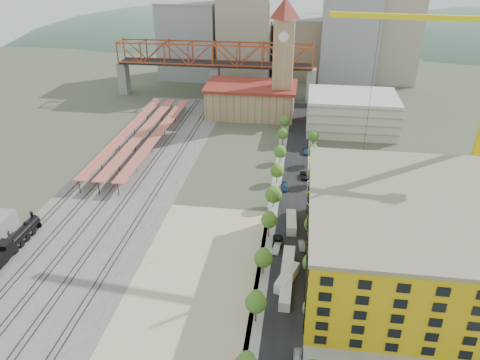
# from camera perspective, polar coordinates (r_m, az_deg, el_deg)

# --- Properties ---
(ground) EXTENTS (400.00, 400.00, 0.00)m
(ground) POSITION_cam_1_polar(r_m,az_deg,el_deg) (129.38, -0.77, -4.06)
(ground) COLOR #474C38
(ground) RESTS_ON ground
(ballast_strip) EXTENTS (36.00, 165.00, 0.06)m
(ballast_strip) POSITION_cam_1_polar(r_m,az_deg,el_deg) (152.94, -13.21, 0.42)
(ballast_strip) COLOR #605E59
(ballast_strip) RESTS_ON ground
(dirt_lot) EXTENTS (28.00, 67.00, 0.06)m
(dirt_lot) POSITION_cam_1_polar(r_m,az_deg,el_deg) (104.90, -5.66, -12.77)
(dirt_lot) COLOR tan
(dirt_lot) RESTS_ON ground
(street_asphalt) EXTENTS (12.00, 170.00, 0.06)m
(street_asphalt) POSITION_cam_1_polar(r_m,az_deg,el_deg) (141.22, 6.59, -1.36)
(street_asphalt) COLOR black
(street_asphalt) RESTS_ON ground
(sidewalk_west) EXTENTS (3.00, 170.00, 0.04)m
(sidewalk_west) POSITION_cam_1_polar(r_m,az_deg,el_deg) (141.37, 4.36, -1.22)
(sidewalk_west) COLOR gray
(sidewalk_west) RESTS_ON ground
(sidewalk_east) EXTENTS (3.00, 170.00, 0.04)m
(sidewalk_east) POSITION_cam_1_polar(r_m,az_deg,el_deg) (141.29, 8.81, -1.51)
(sidewalk_east) COLOR gray
(sidewalk_east) RESTS_ON ground
(construction_pad) EXTENTS (50.00, 90.00, 0.06)m
(construction_pad) POSITION_cam_1_polar(r_m,az_deg,el_deg) (115.12, 20.71, -10.56)
(construction_pad) COLOR gray
(construction_pad) RESTS_ON ground
(rail_tracks) EXTENTS (26.56, 160.00, 0.18)m
(rail_tracks) POSITION_cam_1_polar(r_m,az_deg,el_deg) (153.53, -13.84, 0.50)
(rail_tracks) COLOR #382B23
(rail_tracks) RESTS_ON ground
(platform_canopies) EXTENTS (16.00, 80.00, 4.12)m
(platform_canopies) POSITION_cam_1_polar(r_m,az_deg,el_deg) (176.50, -11.85, 5.67)
(platform_canopies) COLOR #C6614C
(platform_canopies) RESTS_ON ground
(station_hall) EXTENTS (38.00, 24.00, 13.10)m
(station_hall) POSITION_cam_1_polar(r_m,az_deg,el_deg) (201.76, 1.37, 9.79)
(station_hall) COLOR tan
(station_hall) RESTS_ON ground
(clock_tower) EXTENTS (12.00, 12.00, 52.00)m
(clock_tower) POSITION_cam_1_polar(r_m,az_deg,el_deg) (193.26, 5.35, 15.66)
(clock_tower) COLOR tan
(clock_tower) RESTS_ON ground
(parking_garage) EXTENTS (34.00, 26.00, 14.00)m
(parking_garage) POSITION_cam_1_polar(r_m,az_deg,el_deg) (189.97, 13.42, 8.03)
(parking_garage) COLOR silver
(parking_garage) RESTS_ON ground
(truss_bridge) EXTENTS (94.00, 9.60, 25.60)m
(truss_bridge) POSITION_cam_1_polar(r_m,az_deg,el_deg) (223.57, -3.14, 14.74)
(truss_bridge) COLOR gray
(truss_bridge) RESTS_ON ground
(construction_building) EXTENTS (44.60, 50.60, 18.80)m
(construction_building) POSITION_cam_1_polar(r_m,az_deg,el_deg) (109.18, 19.98, -6.61)
(construction_building) COLOR yellow
(construction_building) RESTS_ON ground
(street_trees) EXTENTS (15.40, 124.40, 8.00)m
(street_trees) POSITION_cam_1_polar(r_m,az_deg,el_deg) (132.53, 6.42, -3.43)
(street_trees) COLOR #335E1C
(street_trees) RESTS_ON ground
(skyline) EXTENTS (133.00, 46.00, 60.00)m
(skyline) POSITION_cam_1_polar(r_m,az_deg,el_deg) (255.55, 5.99, 17.13)
(skyline) COLOR #9EA0A3
(skyline) RESTS_ON ground
(distant_hills) EXTENTS (647.00, 264.00, 227.00)m
(distant_hills) POSITION_cam_1_polar(r_m,az_deg,el_deg) (398.28, 11.54, 5.09)
(distant_hills) COLOR #4C6B59
(distant_hills) RESTS_ON ground
(locomotive) EXTENTS (3.01, 23.22, 5.80)m
(locomotive) POSITION_cam_1_polar(r_m,az_deg,el_deg) (126.34, -25.82, -6.84)
(locomotive) COLOR black
(locomotive) RESTS_ON ground
(tower_crane) EXTENTS (55.57, 7.02, 59.40)m
(tower_crane) POSITION_cam_1_polar(r_m,az_deg,el_deg) (131.19, 27.04, 10.86)
(tower_crane) COLOR yellow
(tower_crane) RESTS_ON ground
(site_trailer_a) EXTENTS (2.49, 8.97, 2.45)m
(site_trailer_a) POSITION_cam_1_polar(r_m,az_deg,el_deg) (101.33, 5.59, -13.59)
(site_trailer_a) COLOR silver
(site_trailer_a) RESTS_ON ground
(site_trailer_b) EXTENTS (5.25, 9.68, 2.57)m
(site_trailer_b) POSITION_cam_1_polar(r_m,az_deg,el_deg) (105.15, 5.74, -11.78)
(site_trailer_b) COLOR silver
(site_trailer_b) RESTS_ON ground
(site_trailer_c) EXTENTS (2.85, 10.03, 2.73)m
(site_trailer_c) POSITION_cam_1_polar(r_m,az_deg,el_deg) (109.21, 5.88, -10.03)
(site_trailer_c) COLOR silver
(site_trailer_c) RESTS_ON ground
(site_trailer_d) EXTENTS (3.04, 9.55, 2.58)m
(site_trailer_d) POSITION_cam_1_polar(r_m,az_deg,el_deg) (123.62, 6.27, -5.18)
(site_trailer_d) COLOR silver
(site_trailer_d) RESTS_ON ground
(car_1) EXTENTS (2.02, 4.58, 1.46)m
(car_1) POSITION_cam_1_polar(r_m,az_deg,el_deg) (114.60, 4.50, -8.33)
(car_1) COLOR #9D9EA2
(car_1) RESTS_ON ground
(car_2) EXTENTS (2.66, 5.53, 1.52)m
(car_2) POSITION_cam_1_polar(r_m,az_deg,el_deg) (116.92, 4.60, -7.51)
(car_2) COLOR black
(car_2) RESTS_ON ground
(car_3) EXTENTS (2.44, 5.09, 1.43)m
(car_3) POSITION_cam_1_polar(r_m,az_deg,el_deg) (141.79, 5.40, -0.86)
(car_3) COLOR navy
(car_3) RESTS_ON ground
(car_4) EXTENTS (1.56, 3.84, 1.31)m
(car_4) POSITION_cam_1_polar(r_m,az_deg,el_deg) (90.23, 7.02, -20.62)
(car_4) COLOR #B9B9B9
(car_4) RESTS_ON ground
(car_5) EXTENTS (2.11, 4.41, 1.39)m
(car_5) POSITION_cam_1_polar(r_m,az_deg,el_deg) (116.23, 7.55, -7.95)
(car_5) COLOR gray
(car_5) RESTS_ON ground
(car_6) EXTENTS (3.10, 5.54, 1.46)m
(car_6) POSITION_cam_1_polar(r_m,az_deg,el_deg) (149.32, 7.89, 0.53)
(car_6) COLOR black
(car_6) RESTS_ON ground
(car_7) EXTENTS (2.23, 4.76, 1.34)m
(car_7) POSITION_cam_1_polar(r_m,az_deg,el_deg) (166.55, 8.00, 3.43)
(car_7) COLOR navy
(car_7) RESTS_ON ground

